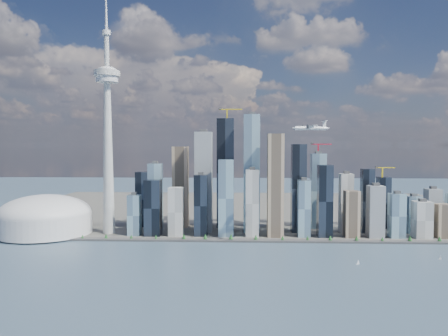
{
  "coord_description": "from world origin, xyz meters",
  "views": [
    {
      "loc": [
        -3.86,
        -640.66,
        198.53
      ],
      "look_at": [
        -41.56,
        260.0,
        151.29
      ],
      "focal_mm": 35.0,
      "sensor_mm": 36.0,
      "label": 1
    }
  ],
  "objects_px": {
    "needle_tower": "(108,128)",
    "sailboat_west": "(358,263)",
    "airplane": "(311,128)",
    "sailboat_east": "(440,258)",
    "dome_stadium": "(45,217)"
  },
  "relations": [
    {
      "from": "needle_tower",
      "to": "sailboat_west",
      "type": "bearing_deg",
      "value": -24.72
    },
    {
      "from": "airplane",
      "to": "sailboat_east",
      "type": "distance_m",
      "value": 319.26
    },
    {
      "from": "needle_tower",
      "to": "sailboat_west",
      "type": "xyz_separation_m",
      "value": [
        489.36,
        -225.31,
        -232.96
      ]
    },
    {
      "from": "needle_tower",
      "to": "sailboat_east",
      "type": "distance_m",
      "value": 706.86
    },
    {
      "from": "dome_stadium",
      "to": "sailboat_west",
      "type": "distance_m",
      "value": 666.17
    },
    {
      "from": "dome_stadium",
      "to": "airplane",
      "type": "height_order",
      "value": "airplane"
    },
    {
      "from": "airplane",
      "to": "dome_stadium",
      "type": "bearing_deg",
      "value": 153.64
    },
    {
      "from": "dome_stadium",
      "to": "sailboat_west",
      "type": "bearing_deg",
      "value": -18.89
    },
    {
      "from": "needle_tower",
      "to": "airplane",
      "type": "height_order",
      "value": "needle_tower"
    },
    {
      "from": "sailboat_east",
      "to": "dome_stadium",
      "type": "bearing_deg",
      "value": -175.79
    },
    {
      "from": "sailboat_east",
      "to": "airplane",
      "type": "bearing_deg",
      "value": -174.27
    },
    {
      "from": "dome_stadium",
      "to": "sailboat_east",
      "type": "relative_size",
      "value": 24.42
    },
    {
      "from": "needle_tower",
      "to": "sailboat_west",
      "type": "distance_m",
      "value": 586.95
    },
    {
      "from": "sailboat_west",
      "to": "airplane",
      "type": "bearing_deg",
      "value": 118.73
    },
    {
      "from": "dome_stadium",
      "to": "airplane",
      "type": "relative_size",
      "value": 2.81
    }
  ]
}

